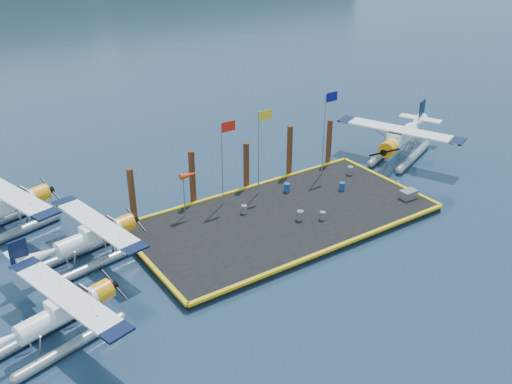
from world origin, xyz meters
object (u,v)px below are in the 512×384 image
Objects in this scene: drum_0 at (244,209)px; drum_3 at (300,215)px; drum_4 at (350,170)px; flagpole_yellow at (261,140)px; seaplane_c at (6,210)px; piling_1 at (192,179)px; seaplane_a at (63,315)px; windsock at (189,176)px; flagpole_red at (224,151)px; piling_0 at (132,197)px; crate at (408,194)px; drum_1 at (323,216)px; piling_3 at (290,152)px; flagpole_blue at (327,122)px; piling_2 at (246,167)px; seaplane_d at (400,141)px; seaplane_b at (94,239)px; drum_5 at (287,187)px; piling_4 at (329,144)px; drum_2 at (342,186)px.

drum_0 is 3.86m from drum_3.
flagpole_yellow is at bearing 170.62° from drum_4.
seaplane_c is 12.33m from piling_1.
seaplane_a is 2.11× the size of piling_1.
seaplane_a is at bearing -146.28° from windsock.
flagpole_red is 1.50× the size of piling_0.
crate is 11.29m from flagpole_yellow.
windsock is 0.74× the size of piling_1.
drum_4 is at bearing -9.38° from flagpole_yellow.
windsock reaches higher than seaplane_c.
flagpole_yellow is at bearing 141.32° from crate.
piling_3 is at bearing 69.82° from drum_1.
flagpole_blue is 6.98m from piling_2.
piling_2 is (-13.96, 2.14, 0.27)m from seaplane_d.
seaplane_b reaches higher than drum_3.
seaplane_c is 15.16× the size of drum_4.
seaplane_d is at bearing -3.96° from flagpole_blue.
piling_3 is at bearing 28.68° from drum_0.
flagpole_blue reaches higher than drum_5.
crate is 8.36m from piling_4.
drum_3 is at bearing -115.23° from drum_5.
seaplane_c reaches higher than drum_3.
piling_2 is at bearing 103.88° from seaplane_a.
flagpole_red is at bearing 149.53° from crate.
piling_0 is at bearing 180.00° from piling_2.
seaplane_c is 15.57× the size of drum_5.
drum_4 is 0.16× the size of piling_1.
crate is 9.50m from piling_3.
drum_5 is at bearing -7.05° from windsock.
windsock is (-5.59, 4.84, 2.50)m from drum_3.
drum_2 is 0.49× the size of crate.
piling_3 is at bearing 13.25° from flagpole_red.
piling_0 is at bearing 116.12° from seaplane_b.
piling_0 reaches higher than drum_0.
flagpole_red is 3.00m from flagpole_yellow.
drum_2 is 4.08m from drum_5.
drum_5 is 0.17× the size of piling_2.
drum_3 is 0.17× the size of piling_2.
drum_4 is 5.91m from drum_5.
seaplane_d is 6.34m from piling_4.
drum_1 is at bearing 42.34° from seaplane_c.
drum_3 is 0.10× the size of flagpole_blue.
piling_1 is at bearing 180.00° from piling_2.
windsock is at bearing 164.76° from drum_2.
seaplane_c is at bearing 158.99° from drum_2.
flagpole_red is at bearing 173.24° from drum_4.
flagpole_red is 7.33m from piling_3.
piling_2 is at bearing 139.83° from drum_2.
piling_0 is 0.95× the size of piling_1.
seaplane_c is at bearing 152.02° from drum_0.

